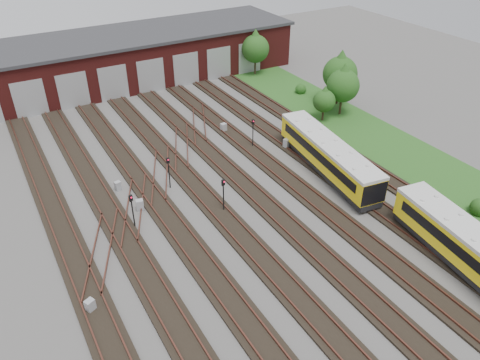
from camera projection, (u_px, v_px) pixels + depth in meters
ground at (278, 245)px, 36.07m from camera, size 120.00×120.00×0.00m
track_network at (272, 240)px, 36.36m from camera, size 30.40×70.00×0.33m
maintenance_shed at (113, 60)px, 63.38m from camera, size 51.00×12.50×6.35m
grass_verge at (370, 136)px, 51.38m from camera, size 8.00×55.00×0.05m
metro_train at (476, 254)px, 32.41m from camera, size 4.48×46.57×2.97m
signal_mast_0 at (132, 207)px, 36.73m from camera, size 0.30×0.28×3.18m
signal_mast_1 at (223, 191)px, 38.63m from camera, size 0.32×0.31×3.17m
signal_mast_2 at (169, 169)px, 41.69m from camera, size 0.27×0.26×3.13m
signal_mast_3 at (253, 130)px, 48.15m from camera, size 0.28×0.26×3.19m
relay_cabinet_0 at (90, 306)px, 30.27m from camera, size 0.72×0.68×0.96m
relay_cabinet_1 at (118, 186)px, 42.19m from camera, size 0.60×0.53×0.89m
relay_cabinet_2 at (140, 205)px, 39.59m from camera, size 0.69×0.61×1.01m
relay_cabinet_3 at (287, 144)px, 48.81m from camera, size 0.77×0.70×1.07m
relay_cabinet_4 at (224, 128)px, 51.99m from camera, size 0.68×0.60×1.01m
tree_0 at (255, 45)px, 65.66m from camera, size 3.90×3.90×6.47m
tree_1 at (343, 82)px, 54.01m from camera, size 3.82×3.82×6.33m
tree_2 at (340, 70)px, 56.35m from camera, size 4.18×4.18×6.93m
tree_3 at (324, 98)px, 53.28m from camera, size 2.58×2.58×4.28m
bush_1 at (323, 103)px, 57.03m from camera, size 1.67×1.67×1.67m
bush_2 at (301, 88)px, 61.41m from camera, size 1.45×1.45×1.45m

